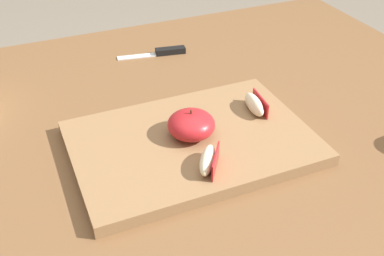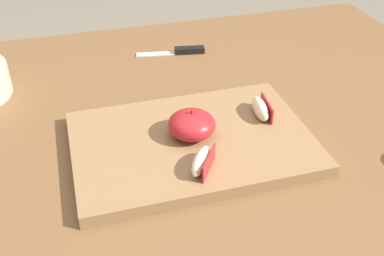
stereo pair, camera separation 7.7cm
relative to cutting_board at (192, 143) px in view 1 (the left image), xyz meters
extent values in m
cube|color=brown|center=(0.04, 0.06, -0.03)|extent=(1.21, 0.98, 0.03)
cube|color=brown|center=(0.58, 0.49, -0.39)|extent=(0.06, 0.06, 0.69)
cube|color=olive|center=(0.00, 0.00, 0.00)|extent=(0.40, 0.27, 0.02)
ellipsoid|color=#B21E23|center=(0.00, 0.01, 0.03)|extent=(0.08, 0.08, 0.04)
cylinder|color=#4C3319|center=(0.00, 0.01, 0.06)|extent=(0.00, 0.00, 0.01)
ellipsoid|color=beige|center=(-0.01, -0.08, 0.03)|extent=(0.06, 0.07, 0.03)
cube|color=#B21E23|center=(0.00, -0.09, 0.03)|extent=(0.04, 0.06, 0.03)
ellipsoid|color=beige|center=(0.14, 0.03, 0.03)|extent=(0.03, 0.07, 0.03)
cube|color=#B21E23|center=(0.15, 0.03, 0.03)|extent=(0.01, 0.07, 0.03)
cube|color=silver|center=(0.02, 0.37, -0.01)|extent=(0.09, 0.03, 0.00)
cube|color=black|center=(0.10, 0.36, 0.00)|extent=(0.07, 0.03, 0.01)
camera|label=1|loc=(-0.25, -0.58, 0.47)|focal=43.39mm
camera|label=2|loc=(-0.17, -0.61, 0.47)|focal=43.39mm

